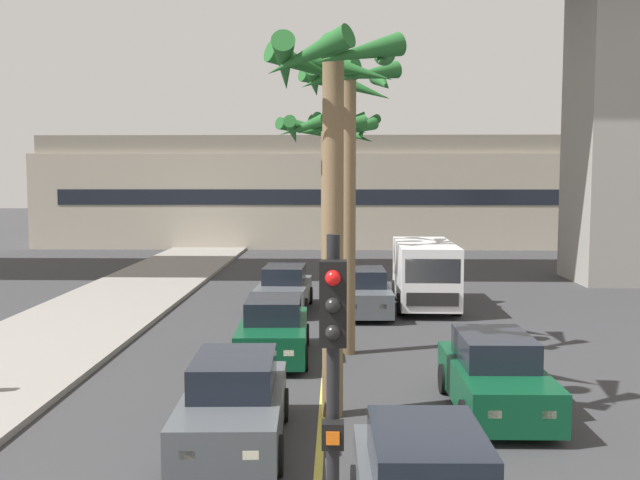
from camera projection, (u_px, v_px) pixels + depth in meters
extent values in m
cube|color=#DBCC4C|center=(328.00, 328.00, 22.67)|extent=(0.14, 56.00, 0.01)
cube|color=gray|center=(608.00, 125.00, 32.26)|extent=(2.80, 4.40, 14.06)
cube|color=#BCB29E|center=(333.00, 200.00, 50.47)|extent=(39.69, 8.00, 6.22)
cube|color=gray|center=(333.00, 147.00, 50.15)|extent=(38.90, 7.20, 1.20)
cube|color=black|center=(333.00, 197.00, 46.44)|extent=(35.72, 0.04, 1.00)
cube|color=black|center=(428.00, 454.00, 9.02)|extent=(1.43, 2.07, 0.60)
cube|color=#0C4728|center=(274.00, 336.00, 18.84)|extent=(1.83, 4.15, 0.80)
cube|color=black|center=(274.00, 309.00, 18.93)|extent=(1.46, 2.09, 0.60)
cube|color=#F2EDCC|center=(289.00, 353.00, 16.83)|extent=(0.24, 0.09, 0.14)
cube|color=#F2EDCC|center=(249.00, 353.00, 16.83)|extent=(0.24, 0.09, 0.14)
cylinder|color=black|center=(304.00, 358.00, 17.60)|extent=(0.24, 0.65, 0.64)
cylinder|color=black|center=(237.00, 358.00, 17.59)|extent=(0.24, 0.65, 0.64)
cylinder|color=black|center=(305.00, 335.00, 20.13)|extent=(0.24, 0.65, 0.64)
cylinder|color=black|center=(247.00, 335.00, 20.12)|extent=(0.24, 0.65, 0.64)
cube|color=#0C4728|center=(495.00, 384.00, 14.48)|extent=(1.73, 4.11, 0.80)
cube|color=black|center=(494.00, 349.00, 14.57)|extent=(1.41, 2.06, 0.60)
cube|color=#F2EDCC|center=(549.00, 414.00, 12.47)|extent=(0.24, 0.08, 0.14)
cube|color=#F2EDCC|center=(494.00, 414.00, 12.48)|extent=(0.24, 0.08, 0.14)
cylinder|color=black|center=(555.00, 418.00, 13.23)|extent=(0.22, 0.64, 0.64)
cylinder|color=black|center=(466.00, 417.00, 13.25)|extent=(0.22, 0.64, 0.64)
cylinder|color=black|center=(519.00, 379.00, 15.76)|extent=(0.22, 0.64, 0.64)
cylinder|color=black|center=(445.00, 379.00, 15.79)|extent=(0.22, 0.64, 0.64)
cube|color=#4C5156|center=(364.00, 297.00, 24.88)|extent=(1.78, 4.13, 0.80)
cube|color=black|center=(364.00, 277.00, 24.97)|extent=(1.44, 2.08, 0.60)
cube|color=#F2EDCC|center=(383.00, 306.00, 22.87)|extent=(0.24, 0.08, 0.14)
cube|color=#F2EDCC|center=(353.00, 306.00, 22.87)|extent=(0.24, 0.08, 0.14)
cylinder|color=black|center=(391.00, 312.00, 23.63)|extent=(0.23, 0.64, 0.64)
cylinder|color=black|center=(342.00, 312.00, 23.64)|extent=(0.23, 0.64, 0.64)
cylinder|color=black|center=(385.00, 299.00, 26.16)|extent=(0.23, 0.64, 0.64)
cylinder|color=black|center=(340.00, 299.00, 26.17)|extent=(0.23, 0.64, 0.64)
cube|color=#4C5156|center=(284.00, 294.00, 25.64)|extent=(1.83, 4.15, 0.80)
cube|color=black|center=(285.00, 274.00, 25.73)|extent=(1.46, 2.09, 0.60)
cube|color=#F2EDCC|center=(292.00, 302.00, 23.61)|extent=(0.24, 0.09, 0.14)
cube|color=#F2EDCC|center=(263.00, 302.00, 23.66)|extent=(0.24, 0.09, 0.14)
cylinder|color=black|center=(304.00, 308.00, 24.35)|extent=(0.24, 0.65, 0.64)
cylinder|color=black|center=(257.00, 307.00, 24.44)|extent=(0.24, 0.65, 0.64)
cylinder|color=black|center=(309.00, 295.00, 26.88)|extent=(0.24, 0.65, 0.64)
cylinder|color=black|center=(266.00, 295.00, 26.97)|extent=(0.24, 0.65, 0.64)
cube|color=#4C5156|center=(234.00, 413.00, 12.67)|extent=(1.85, 4.16, 0.80)
cube|color=black|center=(234.00, 373.00, 12.76)|extent=(1.47, 2.10, 0.60)
cube|color=#F2EDCC|center=(251.00, 454.00, 10.67)|extent=(0.24, 0.09, 0.14)
cube|color=#F2EDCC|center=(187.00, 455.00, 10.65)|extent=(0.24, 0.09, 0.14)
cylinder|color=black|center=(276.00, 455.00, 11.43)|extent=(0.24, 0.65, 0.64)
cylinder|color=black|center=(174.00, 456.00, 11.41)|extent=(0.24, 0.65, 0.64)
cylinder|color=black|center=(283.00, 405.00, 13.97)|extent=(0.24, 0.65, 0.64)
cylinder|color=black|center=(199.00, 405.00, 13.95)|extent=(0.24, 0.65, 0.64)
cube|color=white|center=(425.00, 271.00, 26.10)|extent=(2.10, 5.24, 2.10)
cube|color=black|center=(433.00, 271.00, 23.52)|extent=(1.80, 0.11, 0.80)
cube|color=black|center=(433.00, 300.00, 23.54)|extent=(1.70, 0.09, 0.44)
cylinder|color=black|center=(457.00, 305.00, 24.58)|extent=(0.27, 0.76, 0.76)
cylinder|color=black|center=(401.00, 304.00, 24.67)|extent=(0.27, 0.76, 0.76)
cylinder|color=black|center=(445.00, 290.00, 27.69)|extent=(0.27, 0.76, 0.76)
cylinder|color=black|center=(395.00, 290.00, 27.77)|extent=(0.27, 0.76, 0.76)
cylinder|color=black|center=(333.00, 462.00, 6.64)|extent=(0.12, 0.12, 4.20)
cube|color=black|center=(333.00, 303.00, 6.37)|extent=(0.24, 0.20, 0.76)
sphere|color=red|center=(333.00, 278.00, 6.25)|extent=(0.14, 0.14, 0.14)
sphere|color=black|center=(333.00, 305.00, 6.27)|extent=(0.14, 0.14, 0.14)
sphere|color=black|center=(333.00, 333.00, 6.29)|extent=(0.14, 0.14, 0.14)
cube|color=black|center=(333.00, 435.00, 6.49)|extent=(0.20, 0.16, 0.24)
cube|color=orange|center=(333.00, 438.00, 6.41)|extent=(0.12, 0.03, 0.12)
cylinder|color=brown|center=(348.00, 218.00, 19.03)|extent=(0.39, 0.39, 7.29)
sphere|color=#236028|center=(349.00, 71.00, 18.70)|extent=(0.60, 0.60, 0.60)
cone|color=#236028|center=(383.00, 83.00, 18.82)|extent=(0.67, 1.87, 0.95)
cone|color=#236028|center=(361.00, 88.00, 19.55)|extent=(1.85, 1.11, 1.05)
cone|color=#236028|center=(330.00, 83.00, 19.48)|extent=(1.78, 1.37, 0.83)
cone|color=#236028|center=(315.00, 82.00, 18.79)|extent=(0.52, 1.85, 0.94)
cone|color=#236028|center=(328.00, 76.00, 18.03)|extent=(1.73, 1.45, 0.86)
cone|color=#236028|center=(368.00, 74.00, 17.96)|extent=(1.79, 1.34, 0.79)
cylinder|color=brown|center=(344.00, 199.00, 34.55)|extent=(0.38, 0.38, 7.34)
sphere|color=#236028|center=(344.00, 118.00, 34.22)|extent=(0.60, 0.60, 0.60)
cone|color=#236028|center=(368.00, 126.00, 34.39)|extent=(0.78, 2.37, 1.07)
cone|color=#236028|center=(360.00, 123.00, 35.03)|extent=(1.98, 1.96, 0.79)
cone|color=#236028|center=(345.00, 127.00, 35.39)|extent=(2.35, 0.53, 1.05)
cone|color=#236028|center=(329.00, 127.00, 35.17)|extent=(2.10, 1.78, 1.09)
cone|color=#236028|center=(320.00, 122.00, 34.34)|extent=(0.60, 2.37, 0.81)
cone|color=#236028|center=(329.00, 121.00, 33.35)|extent=(2.12, 1.79, 0.85)
cone|color=#236028|center=(341.00, 124.00, 33.11)|extent=(2.37, 0.68, 1.07)
cone|color=#236028|center=(364.00, 124.00, 33.54)|extent=(1.75, 2.13, 1.04)
cylinder|color=brown|center=(333.00, 239.00, 14.03)|extent=(0.41, 0.41, 7.01)
sphere|color=#236028|center=(333.00, 48.00, 13.71)|extent=(0.60, 0.60, 0.60)
cone|color=#236028|center=(381.00, 59.00, 13.59)|extent=(0.67, 1.93, 0.87)
cone|color=#236028|center=(351.00, 69.00, 14.56)|extent=(1.90, 1.15, 0.95)
cone|color=#236028|center=(309.00, 67.00, 14.51)|extent=(1.82, 1.39, 0.91)
cone|color=#236028|center=(285.00, 66.00, 13.73)|extent=(0.51, 1.89, 1.07)
cone|color=#236028|center=(306.00, 56.00, 12.96)|extent=(1.84, 1.35, 0.95)
cone|color=#236028|center=(358.00, 53.00, 12.92)|extent=(1.86, 1.30, 0.89)
cylinder|color=brown|center=(327.00, 219.00, 25.50)|extent=(0.40, 0.40, 6.44)
sphere|color=#236028|center=(327.00, 123.00, 25.21)|extent=(0.60, 0.60, 0.60)
cone|color=#236028|center=(361.00, 132.00, 25.22)|extent=(0.45, 2.40, 1.03)
cone|color=#236028|center=(351.00, 134.00, 26.02)|extent=(1.95, 2.05, 1.08)
cone|color=#236028|center=(327.00, 132.00, 26.41)|extent=(2.41, 0.46, 0.91)
cone|color=#236028|center=(303.00, 130.00, 26.06)|extent=(1.97, 2.05, 0.82)
cone|color=#236028|center=(293.00, 133.00, 25.31)|extent=(0.53, 2.41, 1.05)
cone|color=#236028|center=(302.00, 127.00, 24.42)|extent=(2.01, 2.02, 0.84)
cone|color=#236028|center=(332.00, 127.00, 24.06)|extent=(2.44, 0.79, 0.87)
cone|color=#236028|center=(354.00, 130.00, 24.48)|extent=(1.85, 2.15, 0.98)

